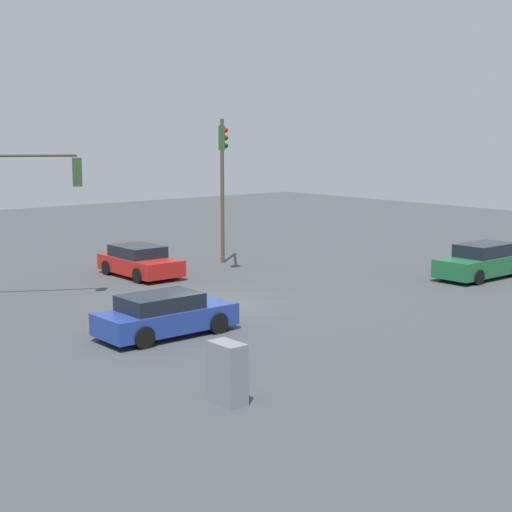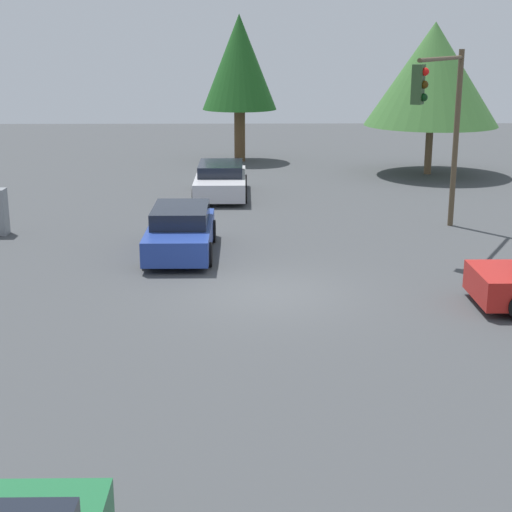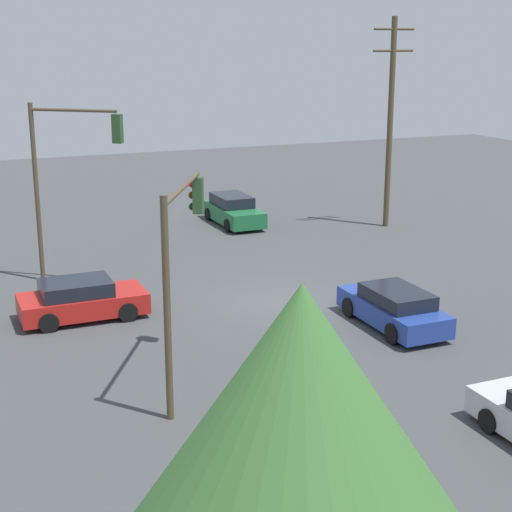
# 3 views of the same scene
# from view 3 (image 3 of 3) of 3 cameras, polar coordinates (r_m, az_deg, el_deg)

# --- Properties ---
(ground_plane) EXTENTS (80.00, 80.00, 0.00)m
(ground_plane) POSITION_cam_3_polar(r_m,az_deg,el_deg) (28.34, 1.59, -3.37)
(ground_plane) COLOR #424447
(sedan_blue) EXTENTS (1.91, 4.39, 1.34)m
(sedan_blue) POSITION_cam_3_polar(r_m,az_deg,el_deg) (26.15, 9.98, -3.73)
(sedan_blue) COLOR #233D93
(sedan_blue) RESTS_ON ground_plane
(sedan_green) EXTENTS (1.92, 4.58, 1.49)m
(sedan_green) POSITION_cam_3_polar(r_m,az_deg,el_deg) (40.17, -1.68, 3.33)
(sedan_green) COLOR #1E6638
(sedan_green) RESTS_ON ground_plane
(sedan_red) EXTENTS (4.21, 2.06, 1.35)m
(sedan_red) POSITION_cam_3_polar(r_m,az_deg,el_deg) (27.17, -12.59, -3.13)
(sedan_red) COLOR red
(sedan_red) RESTS_ON ground_plane
(traffic_signal_main) EXTENTS (2.47, 4.23, 5.68)m
(traffic_signal_main) POSITION_cam_3_polar(r_m,az_deg,el_deg) (20.49, -5.47, 0.75)
(traffic_signal_main) COLOR brown
(traffic_signal_main) RESTS_ON ground_plane
(traffic_signal_cross) EXTENTS (3.05, 2.44, 6.90)m
(traffic_signal_cross) POSITION_cam_3_polar(r_m,az_deg,el_deg) (30.39, -13.60, 6.58)
(traffic_signal_cross) COLOR brown
(traffic_signal_cross) RESTS_ON ground_plane
(utility_pole_tall) EXTENTS (2.20, 0.28, 10.24)m
(utility_pole_tall) POSITION_cam_3_polar(r_m,az_deg,el_deg) (39.58, 9.74, 9.83)
(utility_pole_tall) COLOR brown
(utility_pole_tall) RESTS_ON ground_plane
(tree_far) EXTENTS (5.99, 5.99, 6.73)m
(tree_far) POSITION_cam_3_polar(r_m,az_deg,el_deg) (8.96, 3.13, -15.91)
(tree_far) COLOR brown
(tree_far) RESTS_ON ground_plane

